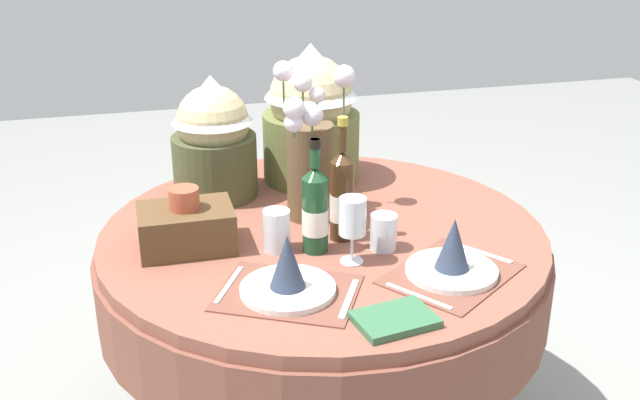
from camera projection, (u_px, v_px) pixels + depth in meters
name	position (u px, v px, depth m)	size (l,w,h in m)	color
dining_table	(323.00, 273.00, 2.29)	(1.33, 1.33, 0.74)	brown
place_setting_left	(288.00, 277.00, 1.87)	(0.42, 0.39, 0.16)	brown
place_setting_right	(452.00, 259.00, 1.96)	(0.43, 0.41, 0.16)	brown
flower_vase	(310.00, 156.00, 2.24)	(0.25, 0.28, 0.46)	brown
wine_bottle_left	(315.00, 210.00, 2.06)	(0.07, 0.07, 0.32)	#194223
wine_bottle_centre	(342.00, 195.00, 2.13)	(0.07, 0.07, 0.36)	#422814
wine_glass_right	(352.00, 218.00, 1.99)	(0.07, 0.07, 0.19)	silver
tumbler_near_left	(384.00, 232.00, 2.09)	(0.07, 0.07, 0.10)	silver
tumbler_mid	(277.00, 230.00, 2.09)	(0.08, 0.08, 0.12)	silver
book_on_table	(395.00, 319.00, 1.76)	(0.18, 0.13, 0.02)	#336642
gift_tub_back_left	(213.00, 134.00, 2.40)	(0.27, 0.27, 0.40)	#474C2D
gift_tub_back_centre	(311.00, 109.00, 2.52)	(0.33, 0.33, 0.47)	olive
woven_basket_side_left	(186.00, 226.00, 2.10)	(0.26, 0.19, 0.18)	brown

